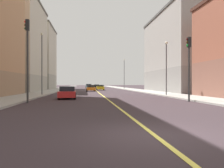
{
  "coord_description": "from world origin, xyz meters",
  "views": [
    {
      "loc": [
        -2.13,
        -7.27,
        1.64
      ],
      "look_at": [
        1.49,
        25.88,
        1.53
      ],
      "focal_mm": 37.62,
      "sensor_mm": 36.0,
      "label": 1
    }
  ],
  "objects_px": {
    "car_yellow": "(100,88)",
    "car_teal": "(89,86)",
    "building_right_midblock": "(14,47)",
    "traffic_light_right_near": "(27,50)",
    "car_orange": "(91,88)",
    "building_right_distant": "(35,58)",
    "car_red": "(67,93)",
    "car_black": "(97,86)",
    "street_lamp_left_near": "(166,62)",
    "traffic_light_left_near": "(189,60)",
    "street_lamp_right_near": "(42,58)",
    "street_lamp_left_far": "(124,71)",
    "building_left_mid": "(184,53)"
  },
  "relations": [
    {
      "from": "car_teal",
      "to": "car_black",
      "type": "bearing_deg",
      "value": 23.65
    },
    {
      "from": "car_black",
      "to": "building_left_mid",
      "type": "bearing_deg",
      "value": -65.74
    },
    {
      "from": "street_lamp_right_near",
      "to": "car_black",
      "type": "bearing_deg",
      "value": 78.43
    },
    {
      "from": "car_teal",
      "to": "car_orange",
      "type": "height_order",
      "value": "car_teal"
    },
    {
      "from": "street_lamp_left_far",
      "to": "car_orange",
      "type": "bearing_deg",
      "value": -124.06
    },
    {
      "from": "traffic_light_left_near",
      "to": "car_red",
      "type": "height_order",
      "value": "traffic_light_left_near"
    },
    {
      "from": "street_lamp_left_far",
      "to": "car_teal",
      "type": "distance_m",
      "value": 16.61
    },
    {
      "from": "car_black",
      "to": "car_red",
      "type": "distance_m",
      "value": 51.62
    },
    {
      "from": "traffic_light_left_near",
      "to": "building_right_distant",
      "type": "bearing_deg",
      "value": 116.66
    },
    {
      "from": "car_teal",
      "to": "building_right_midblock",
      "type": "bearing_deg",
      "value": -118.67
    },
    {
      "from": "street_lamp_right_near",
      "to": "street_lamp_left_near",
      "type": "bearing_deg",
      "value": -10.34
    },
    {
      "from": "car_black",
      "to": "car_red",
      "type": "bearing_deg",
      "value": -95.88
    },
    {
      "from": "building_right_distant",
      "to": "car_red",
      "type": "relative_size",
      "value": 4.3
    },
    {
      "from": "building_right_midblock",
      "to": "street_lamp_left_far",
      "type": "height_order",
      "value": "building_right_midblock"
    },
    {
      "from": "car_red",
      "to": "traffic_light_right_near",
      "type": "bearing_deg",
      "value": -119.71
    },
    {
      "from": "street_lamp_left_near",
      "to": "car_red",
      "type": "bearing_deg",
      "value": -162.41
    },
    {
      "from": "building_right_midblock",
      "to": "car_black",
      "type": "relative_size",
      "value": 3.87
    },
    {
      "from": "building_right_distant",
      "to": "car_yellow",
      "type": "bearing_deg",
      "value": -31.89
    },
    {
      "from": "street_lamp_right_near",
      "to": "car_black",
      "type": "relative_size",
      "value": 1.78
    },
    {
      "from": "building_right_midblock",
      "to": "car_red",
      "type": "bearing_deg",
      "value": -62.24
    },
    {
      "from": "car_yellow",
      "to": "street_lamp_left_far",
      "type": "bearing_deg",
      "value": 44.61
    },
    {
      "from": "car_yellow",
      "to": "car_orange",
      "type": "relative_size",
      "value": 0.99
    },
    {
      "from": "building_right_midblock",
      "to": "building_right_distant",
      "type": "bearing_deg",
      "value": 90.0
    },
    {
      "from": "car_yellow",
      "to": "car_black",
      "type": "height_order",
      "value": "car_yellow"
    },
    {
      "from": "street_lamp_left_near",
      "to": "car_orange",
      "type": "distance_m",
      "value": 22.09
    },
    {
      "from": "building_right_midblock",
      "to": "traffic_light_right_near",
      "type": "height_order",
      "value": "building_right_midblock"
    },
    {
      "from": "car_yellow",
      "to": "car_teal",
      "type": "height_order",
      "value": "car_teal"
    },
    {
      "from": "car_black",
      "to": "car_red",
      "type": "xyz_separation_m",
      "value": [
        -5.29,
        -51.35,
        0.02
      ]
    },
    {
      "from": "car_yellow",
      "to": "car_teal",
      "type": "distance_m",
      "value": 19.95
    },
    {
      "from": "street_lamp_right_near",
      "to": "car_red",
      "type": "relative_size",
      "value": 2.05
    },
    {
      "from": "street_lamp_left_near",
      "to": "street_lamp_left_far",
      "type": "bearing_deg",
      "value": 90.0
    },
    {
      "from": "street_lamp_right_near",
      "to": "car_orange",
      "type": "distance_m",
      "value": 18.65
    },
    {
      "from": "car_orange",
      "to": "traffic_light_right_near",
      "type": "bearing_deg",
      "value": -101.37
    },
    {
      "from": "traffic_light_right_near",
      "to": "street_lamp_right_near",
      "type": "xyz_separation_m",
      "value": [
        -0.99,
        11.74,
        0.62
      ]
    },
    {
      "from": "building_right_midblock",
      "to": "car_orange",
      "type": "bearing_deg",
      "value": 2.01
    },
    {
      "from": "building_right_distant",
      "to": "street_lamp_right_near",
      "type": "relative_size",
      "value": 2.1
    },
    {
      "from": "traffic_light_left_near",
      "to": "car_orange",
      "type": "height_order",
      "value": "traffic_light_left_near"
    },
    {
      "from": "car_teal",
      "to": "building_right_distant",
      "type": "bearing_deg",
      "value": -148.86
    },
    {
      "from": "street_lamp_left_near",
      "to": "car_black",
      "type": "relative_size",
      "value": 1.48
    },
    {
      "from": "building_right_distant",
      "to": "car_teal",
      "type": "relative_size",
      "value": 4.17
    },
    {
      "from": "building_left_mid",
      "to": "car_red",
      "type": "xyz_separation_m",
      "value": [
        -20.39,
        -17.84,
        -6.81
      ]
    },
    {
      "from": "car_yellow",
      "to": "traffic_light_right_near",
      "type": "bearing_deg",
      "value": -102.87
    },
    {
      "from": "building_right_midblock",
      "to": "traffic_light_right_near",
      "type": "distance_m",
      "value": 29.89
    },
    {
      "from": "building_right_midblock",
      "to": "car_red",
      "type": "relative_size",
      "value": 4.46
    },
    {
      "from": "building_right_midblock",
      "to": "traffic_light_right_near",
      "type": "xyz_separation_m",
      "value": [
        9.28,
        -28.05,
        -4.49
      ]
    },
    {
      "from": "building_left_mid",
      "to": "car_black",
      "type": "xyz_separation_m",
      "value": [
        -15.1,
        33.51,
        -6.83
      ]
    },
    {
      "from": "street_lamp_left_far",
      "to": "car_black",
      "type": "relative_size",
      "value": 1.74
    },
    {
      "from": "car_yellow",
      "to": "car_orange",
      "type": "distance_m",
      "value": 7.25
    },
    {
      "from": "street_lamp_left_near",
      "to": "street_lamp_right_near",
      "type": "xyz_separation_m",
      "value": [
        -15.94,
        2.91,
        0.73
      ]
    },
    {
      "from": "street_lamp_right_near",
      "to": "car_teal",
      "type": "xyz_separation_m",
      "value": [
        6.56,
        43.48,
        -4.35
      ]
    }
  ]
}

